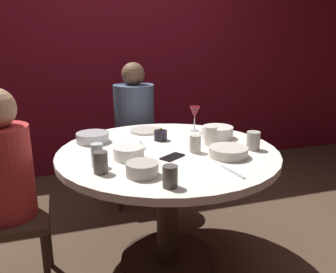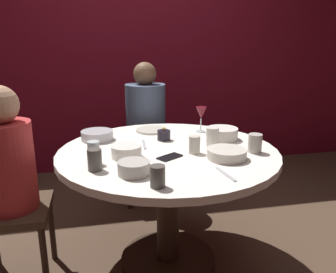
{
  "view_description": "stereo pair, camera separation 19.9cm",
  "coord_description": "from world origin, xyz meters",
  "px_view_note": "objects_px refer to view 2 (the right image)",
  "views": [
    {
      "loc": [
        -0.58,
        -1.83,
        1.38
      ],
      "look_at": [
        0.0,
        0.0,
        0.83
      ],
      "focal_mm": 36.86,
      "sensor_mm": 36.0,
      "label": 1
    },
    {
      "loc": [
        -0.39,
        -1.88,
        1.38
      ],
      "look_at": [
        0.0,
        0.0,
        0.83
      ],
      "focal_mm": 36.86,
      "sensor_mm": 36.0,
      "label": 2
    }
  ],
  "objects_px": {
    "bowl_salad_center": "(134,168)",
    "cup_far_edge": "(194,145)",
    "bowl_serving_large": "(97,135)",
    "cup_by_left_diner": "(212,137)",
    "wine_glass": "(201,114)",
    "cell_phone": "(170,157)",
    "candle_holder": "(164,135)",
    "cup_beside_wine": "(95,160)",
    "seated_diner_left": "(7,166)",
    "seated_diner_back": "(146,118)",
    "dining_table": "(168,175)",
    "bowl_sauce_side": "(227,154)",
    "cup_center_front": "(94,153)",
    "bowl_rice_portion": "(222,134)",
    "bowl_small_white": "(126,151)",
    "cup_near_candle": "(158,176)",
    "dinner_plate": "(152,130)",
    "cup_by_right_diner": "(255,143)"
  },
  "relations": [
    {
      "from": "bowl_small_white",
      "to": "cup_center_front",
      "type": "bearing_deg",
      "value": -160.27
    },
    {
      "from": "wine_glass",
      "to": "cell_phone",
      "type": "distance_m",
      "value": 0.6
    },
    {
      "from": "seated_diner_left",
      "to": "seated_diner_back",
      "type": "xyz_separation_m",
      "value": [
        0.89,
        0.92,
        0.02
      ]
    },
    {
      "from": "candle_holder",
      "to": "wine_glass",
      "type": "relative_size",
      "value": 0.48
    },
    {
      "from": "wine_glass",
      "to": "cup_far_edge",
      "type": "distance_m",
      "value": 0.47
    },
    {
      "from": "dining_table",
      "to": "cup_center_front",
      "type": "bearing_deg",
      "value": -160.85
    },
    {
      "from": "dining_table",
      "to": "cup_center_front",
      "type": "relative_size",
      "value": 10.77
    },
    {
      "from": "dinner_plate",
      "to": "cell_phone",
      "type": "relative_size",
      "value": 1.59
    },
    {
      "from": "cell_phone",
      "to": "bowl_rice_portion",
      "type": "height_order",
      "value": "bowl_rice_portion"
    },
    {
      "from": "dining_table",
      "to": "bowl_rice_portion",
      "type": "bearing_deg",
      "value": 20.1
    },
    {
      "from": "seated_diner_back",
      "to": "bowl_salad_center",
      "type": "relative_size",
      "value": 7.63
    },
    {
      "from": "seated_diner_back",
      "to": "cup_near_candle",
      "type": "bearing_deg",
      "value": -6.05
    },
    {
      "from": "bowl_serving_large",
      "to": "bowl_salad_center",
      "type": "height_order",
      "value": "bowl_salad_center"
    },
    {
      "from": "dinner_plate",
      "to": "cup_center_front",
      "type": "xyz_separation_m",
      "value": [
        -0.4,
        -0.58,
        0.05
      ]
    },
    {
      "from": "bowl_rice_portion",
      "to": "cup_beside_wine",
      "type": "xyz_separation_m",
      "value": [
        -0.8,
        -0.39,
        0.02
      ]
    },
    {
      "from": "dinner_plate",
      "to": "cup_by_right_diner",
      "type": "distance_m",
      "value": 0.77
    },
    {
      "from": "bowl_serving_large",
      "to": "cup_near_candle",
      "type": "xyz_separation_m",
      "value": [
        0.25,
        -0.79,
        0.02
      ]
    },
    {
      "from": "bowl_serving_large",
      "to": "cup_by_left_diner",
      "type": "height_order",
      "value": "cup_by_left_diner"
    },
    {
      "from": "bowl_rice_portion",
      "to": "cup_by_left_diner",
      "type": "bearing_deg",
      "value": -130.2
    },
    {
      "from": "seated_diner_back",
      "to": "cup_far_edge",
      "type": "bearing_deg",
      "value": 7.54
    },
    {
      "from": "seated_diner_left",
      "to": "bowl_small_white",
      "type": "bearing_deg",
      "value": -7.57
    },
    {
      "from": "dining_table",
      "to": "cup_beside_wine",
      "type": "height_order",
      "value": "cup_beside_wine"
    },
    {
      "from": "wine_glass",
      "to": "seated_diner_left",
      "type": "bearing_deg",
      "value": -163.91
    },
    {
      "from": "bowl_salad_center",
      "to": "cup_far_edge",
      "type": "relative_size",
      "value": 1.56
    },
    {
      "from": "bowl_salad_center",
      "to": "cup_far_edge",
      "type": "xyz_separation_m",
      "value": [
        0.37,
        0.25,
        0.02
      ]
    },
    {
      "from": "bowl_rice_portion",
      "to": "cup_by_left_diner",
      "type": "distance_m",
      "value": 0.17
    },
    {
      "from": "dining_table",
      "to": "bowl_salad_center",
      "type": "xyz_separation_m",
      "value": [
        -0.24,
        -0.34,
        0.2
      ]
    },
    {
      "from": "wine_glass",
      "to": "bowl_small_white",
      "type": "distance_m",
      "value": 0.71
    },
    {
      "from": "dinner_plate",
      "to": "cell_phone",
      "type": "xyz_separation_m",
      "value": [
        0.01,
        -0.58,
        -0.0
      ]
    },
    {
      "from": "bowl_small_white",
      "to": "bowl_sauce_side",
      "type": "bearing_deg",
      "value": -13.91
    },
    {
      "from": "seated_diner_back",
      "to": "bowl_sauce_side",
      "type": "relative_size",
      "value": 5.59
    },
    {
      "from": "candle_holder",
      "to": "bowl_serving_large",
      "type": "bearing_deg",
      "value": 167.87
    },
    {
      "from": "dining_table",
      "to": "bowl_sauce_side",
      "type": "relative_size",
      "value": 6.0
    },
    {
      "from": "cell_phone",
      "to": "bowl_small_white",
      "type": "distance_m",
      "value": 0.24
    },
    {
      "from": "candle_holder",
      "to": "cup_by_right_diner",
      "type": "distance_m",
      "value": 0.58
    },
    {
      "from": "dinner_plate",
      "to": "bowl_sauce_side",
      "type": "relative_size",
      "value": 1.04
    },
    {
      "from": "seated_diner_left",
      "to": "seated_diner_back",
      "type": "height_order",
      "value": "seated_diner_back"
    },
    {
      "from": "wine_glass",
      "to": "dinner_plate",
      "type": "bearing_deg",
      "value": 164.54
    },
    {
      "from": "seated_diner_back",
      "to": "cup_by_right_diner",
      "type": "xyz_separation_m",
      "value": [
        0.47,
        -1.07,
        0.07
      ]
    },
    {
      "from": "cell_phone",
      "to": "cup_far_edge",
      "type": "distance_m",
      "value": 0.17
    },
    {
      "from": "wine_glass",
      "to": "cell_phone",
      "type": "xyz_separation_m",
      "value": [
        -0.32,
        -0.48,
        -0.12
      ]
    },
    {
      "from": "candle_holder",
      "to": "cup_beside_wine",
      "type": "distance_m",
      "value": 0.62
    },
    {
      "from": "seated_diner_left",
      "to": "cup_beside_wine",
      "type": "height_order",
      "value": "seated_diner_left"
    },
    {
      "from": "seated_diner_left",
      "to": "bowl_rice_portion",
      "type": "bearing_deg",
      "value": 6.31
    },
    {
      "from": "candle_holder",
      "to": "cup_by_left_diner",
      "type": "distance_m",
      "value": 0.32
    },
    {
      "from": "cup_far_edge",
      "to": "seated_diner_back",
      "type": "bearing_deg",
      "value": 97.54
    },
    {
      "from": "dining_table",
      "to": "bowl_sauce_side",
      "type": "distance_m",
      "value": 0.4
    },
    {
      "from": "cup_far_edge",
      "to": "cup_by_right_diner",
      "type": "bearing_deg",
      "value": -9.66
    },
    {
      "from": "bowl_serving_large",
      "to": "bowl_salad_center",
      "type": "xyz_separation_m",
      "value": [
        0.17,
        -0.63,
        0.0
      ]
    },
    {
      "from": "seated_diner_back",
      "to": "cell_phone",
      "type": "relative_size",
      "value": 8.53
    }
  ]
}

